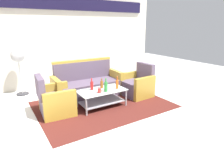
% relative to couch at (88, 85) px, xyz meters
% --- Properties ---
extents(ground_plane, '(14.00, 14.00, 0.00)m').
position_rel_couch_xyz_m(ground_plane, '(0.02, -1.49, -0.32)').
color(ground_plane, white).
extents(wall_back, '(6.52, 0.19, 2.80)m').
position_rel_couch_xyz_m(wall_back, '(0.02, 1.56, 1.16)').
color(wall_back, silver).
rests_on(wall_back, ground).
extents(rug, '(3.03, 2.19, 0.01)m').
position_rel_couch_xyz_m(rug, '(0.07, -0.70, -0.31)').
color(rug, '#511E19').
rests_on(rug, ground).
extents(couch, '(1.82, 0.78, 0.96)m').
position_rel_couch_xyz_m(couch, '(0.00, 0.00, 0.00)').
color(couch, '#5B4C60').
rests_on(couch, rug).
extents(armchair_left, '(0.75, 0.81, 0.85)m').
position_rel_couch_xyz_m(armchair_left, '(-1.03, -0.57, -0.03)').
color(armchair_left, '#5B4C60').
rests_on(armchair_left, rug).
extents(armchair_right, '(0.73, 0.79, 0.85)m').
position_rel_couch_xyz_m(armchair_right, '(1.17, -0.64, -0.03)').
color(armchair_right, '#5B4C60').
rests_on(armchair_right, rug).
extents(coffee_table, '(1.10, 0.60, 0.40)m').
position_rel_couch_xyz_m(coffee_table, '(-0.01, -0.79, -0.04)').
color(coffee_table, silver).
rests_on(coffee_table, rug).
extents(bottle_orange, '(0.06, 0.06, 0.30)m').
position_rel_couch_xyz_m(bottle_orange, '(0.35, -0.89, 0.21)').
color(bottle_orange, '#D85919').
rests_on(bottle_orange, coffee_table).
extents(bottle_brown, '(0.07, 0.07, 0.23)m').
position_rel_couch_xyz_m(bottle_brown, '(0.07, -0.65, 0.18)').
color(bottle_brown, brown).
rests_on(bottle_brown, coffee_table).
extents(bottle_green, '(0.08, 0.08, 0.31)m').
position_rel_couch_xyz_m(bottle_green, '(0.03, -0.92, 0.21)').
color(bottle_green, '#2D8C38').
rests_on(bottle_green, coffee_table).
extents(bottle_red, '(0.07, 0.07, 0.28)m').
position_rel_couch_xyz_m(bottle_red, '(-0.19, -0.65, 0.20)').
color(bottle_red, red).
rests_on(bottle_red, coffee_table).
extents(cup, '(0.08, 0.08, 0.10)m').
position_rel_couch_xyz_m(cup, '(-0.14, -0.92, 0.14)').
color(cup, red).
rests_on(cup, coffee_table).
extents(pedestal_fan, '(0.36, 0.36, 1.27)m').
position_rel_couch_xyz_m(pedestal_fan, '(-1.46, 1.11, 0.70)').
color(pedestal_fan, '#2D2D33').
rests_on(pedestal_fan, ground).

